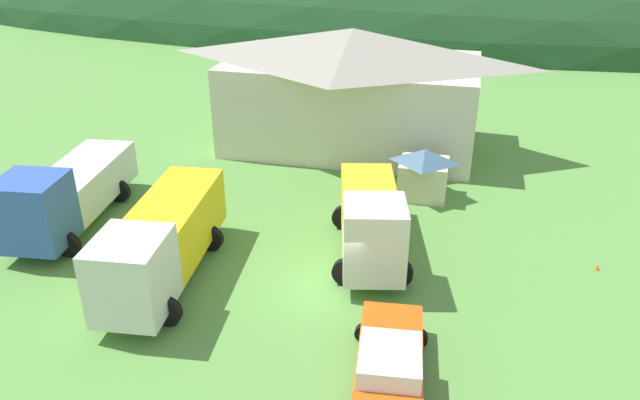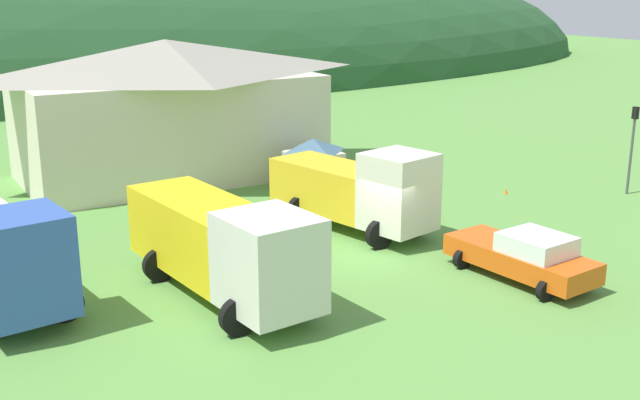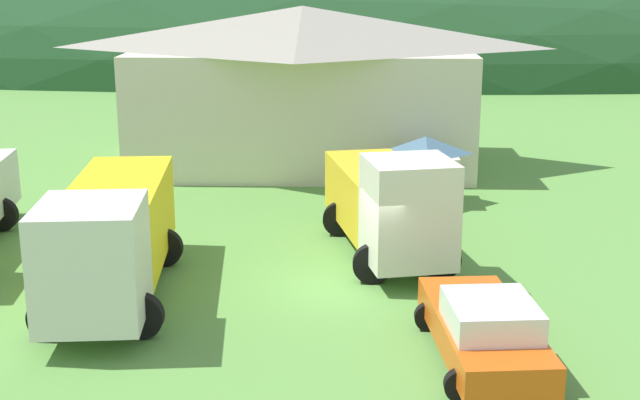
{
  "view_description": "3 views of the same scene",
  "coord_description": "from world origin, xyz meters",
  "px_view_note": "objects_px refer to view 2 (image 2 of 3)",
  "views": [
    {
      "loc": [
        4.08,
        -18.76,
        13.22
      ],
      "look_at": [
        -1.54,
        4.54,
        1.39
      ],
      "focal_mm": 34.46,
      "sensor_mm": 36.0,
      "label": 1
    },
    {
      "loc": [
        -15.17,
        -21.72,
        9.43
      ],
      "look_at": [
        -0.74,
        2.69,
        1.48
      ],
      "focal_mm": 43.61,
      "sensor_mm": 36.0,
      "label": 2
    },
    {
      "loc": [
        -0.21,
        -21.96,
        8.45
      ],
      "look_at": [
        -1.15,
        5.99,
        0.84
      ],
      "focal_mm": 48.62,
      "sensor_mm": 36.0,
      "label": 3
    }
  ],
  "objects_px": {
    "heavy_rig_striped": "(359,189)",
    "traffic_light_east": "(632,141)",
    "depot_building": "(168,107)",
    "flatbed_truck_yellow": "(224,244)",
    "play_shed_cream": "(313,164)",
    "traffic_cone_near_pickup": "(506,194)",
    "service_pickup_orange": "(524,255)"
  },
  "relations": [
    {
      "from": "traffic_light_east",
      "to": "heavy_rig_striped",
      "type": "bearing_deg",
      "value": 172.95
    },
    {
      "from": "heavy_rig_striped",
      "to": "traffic_cone_near_pickup",
      "type": "bearing_deg",
      "value": 84.79
    },
    {
      "from": "heavy_rig_striped",
      "to": "traffic_light_east",
      "type": "xyz_separation_m",
      "value": [
        13.76,
        -1.7,
        0.79
      ]
    },
    {
      "from": "flatbed_truck_yellow",
      "to": "traffic_light_east",
      "type": "distance_m",
      "value": 21.15
    },
    {
      "from": "service_pickup_orange",
      "to": "heavy_rig_striped",
      "type": "bearing_deg",
      "value": -171.62
    },
    {
      "from": "depot_building",
      "to": "service_pickup_orange",
      "type": "height_order",
      "value": "depot_building"
    },
    {
      "from": "flatbed_truck_yellow",
      "to": "service_pickup_orange",
      "type": "distance_m",
      "value": 9.78
    },
    {
      "from": "heavy_rig_striped",
      "to": "traffic_cone_near_pickup",
      "type": "xyz_separation_m",
      "value": [
        8.92,
        1.13,
        -1.7
      ]
    },
    {
      "from": "flatbed_truck_yellow",
      "to": "service_pickup_orange",
      "type": "relative_size",
      "value": 1.61
    },
    {
      "from": "depot_building",
      "to": "heavy_rig_striped",
      "type": "xyz_separation_m",
      "value": [
        3.19,
        -12.4,
        -1.8
      ]
    },
    {
      "from": "traffic_cone_near_pickup",
      "to": "heavy_rig_striped",
      "type": "bearing_deg",
      "value": -172.75
    },
    {
      "from": "service_pickup_orange",
      "to": "traffic_light_east",
      "type": "xyz_separation_m",
      "value": [
        11.99,
        5.43,
        1.66
      ]
    },
    {
      "from": "traffic_light_east",
      "to": "depot_building",
      "type": "bearing_deg",
      "value": 140.24
    },
    {
      "from": "play_shed_cream",
      "to": "flatbed_truck_yellow",
      "type": "bearing_deg",
      "value": -131.97
    },
    {
      "from": "service_pickup_orange",
      "to": "traffic_cone_near_pickup",
      "type": "xyz_separation_m",
      "value": [
        7.15,
        8.27,
        -0.83
      ]
    },
    {
      "from": "heavy_rig_striped",
      "to": "service_pickup_orange",
      "type": "relative_size",
      "value": 1.43
    },
    {
      "from": "depot_building",
      "to": "flatbed_truck_yellow",
      "type": "xyz_separation_m",
      "value": [
        -4.11,
        -15.98,
        -1.73
      ]
    },
    {
      "from": "service_pickup_orange",
      "to": "flatbed_truck_yellow",
      "type": "bearing_deg",
      "value": -116.97
    },
    {
      "from": "depot_building",
      "to": "traffic_cone_near_pickup",
      "type": "distance_m",
      "value": 16.9
    },
    {
      "from": "flatbed_truck_yellow",
      "to": "heavy_rig_striped",
      "type": "relative_size",
      "value": 1.13
    },
    {
      "from": "flatbed_truck_yellow",
      "to": "depot_building",
      "type": "bearing_deg",
      "value": 159.87
    },
    {
      "from": "play_shed_cream",
      "to": "heavy_rig_striped",
      "type": "height_order",
      "value": "heavy_rig_striped"
    },
    {
      "from": "depot_building",
      "to": "traffic_light_east",
      "type": "bearing_deg",
      "value": -39.76
    },
    {
      "from": "play_shed_cream",
      "to": "flatbed_truck_yellow",
      "type": "distance_m",
      "value": 13.27
    },
    {
      "from": "depot_building",
      "to": "heavy_rig_striped",
      "type": "bearing_deg",
      "value": -75.59
    },
    {
      "from": "heavy_rig_striped",
      "to": "depot_building",
      "type": "bearing_deg",
      "value": -178.04
    },
    {
      "from": "play_shed_cream",
      "to": "traffic_light_east",
      "type": "bearing_deg",
      "value": -33.25
    },
    {
      "from": "flatbed_truck_yellow",
      "to": "traffic_light_east",
      "type": "height_order",
      "value": "traffic_light_east"
    },
    {
      "from": "heavy_rig_striped",
      "to": "service_pickup_orange",
      "type": "xyz_separation_m",
      "value": [
        1.77,
        -7.13,
        -0.87
      ]
    },
    {
      "from": "traffic_light_east",
      "to": "service_pickup_orange",
      "type": "bearing_deg",
      "value": -155.63
    },
    {
      "from": "play_shed_cream",
      "to": "traffic_cone_near_pickup",
      "type": "bearing_deg",
      "value": -35.04
    },
    {
      "from": "traffic_cone_near_pickup",
      "to": "flatbed_truck_yellow",
      "type": "bearing_deg",
      "value": -163.78
    }
  ]
}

